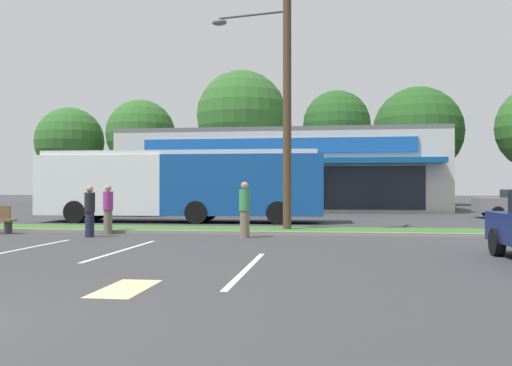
{
  "coord_description": "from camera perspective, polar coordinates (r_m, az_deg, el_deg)",
  "views": [
    {
      "loc": [
        4.49,
        -5.33,
        1.54
      ],
      "look_at": [
        1.37,
        18.1,
        1.78
      ],
      "focal_mm": 38.4,
      "sensor_mm": 36.0,
      "label": 1
    }
  ],
  "objects": [
    {
      "name": "grass_median",
      "position": [
        19.9,
        -5.51,
        -4.86
      ],
      "size": [
        56.0,
        2.2,
        0.12
      ],
      "primitive_type": "cube",
      "color": "#386B28",
      "rests_on": "ground_plane"
    },
    {
      "name": "parking_stripe_0",
      "position": [
        15.32,
        -22.98,
        -6.3
      ],
      "size": [
        0.12,
        4.8,
        0.01
      ],
      "primitive_type": "cube",
      "color": "silver",
      "rests_on": "ground_plane"
    },
    {
      "name": "pedestrian_mid",
      "position": [
        18.2,
        -16.93,
        -2.83
      ],
      "size": [
        0.33,
        0.33,
        1.64
      ],
      "rotation": [
        0.0,
        0.0,
        4.81
      ],
      "color": "#1E2338",
      "rests_on": "ground_plane"
    },
    {
      "name": "tree_far_left",
      "position": [
        57.93,
        -18.83,
        4.11
      ],
      "size": [
        6.77,
        6.77,
        9.66
      ],
      "color": "#473323",
      "rests_on": "ground_plane"
    },
    {
      "name": "lot_arrow",
      "position": [
        8.82,
        -13.46,
        -10.61
      ],
      "size": [
        0.7,
        1.6,
        0.01
      ],
      "primitive_type": "cube",
      "color": "beige",
      "rests_on": "ground_plane"
    },
    {
      "name": "city_bus",
      "position": [
        25.35,
        -7.83,
        -0.07
      ],
      "size": [
        13.09,
        2.92,
        3.25
      ],
      "rotation": [
        0.0,
        0.0,
        3.17
      ],
      "color": "#144793",
      "rests_on": "ground_plane"
    },
    {
      "name": "parking_stripe_1",
      "position": [
        14.16,
        -13.69,
        -6.81
      ],
      "size": [
        0.12,
        4.8,
        0.01
      ],
      "primitive_type": "cube",
      "color": "silver",
      "rests_on": "ground_plane"
    },
    {
      "name": "tree_mid_right",
      "position": [
        53.25,
        16.52,
        5.17
      ],
      "size": [
        8.29,
        8.29,
        11.02
      ],
      "color": "#473323",
      "rests_on": "ground_plane"
    },
    {
      "name": "utility_pole",
      "position": [
        19.86,
        2.88,
        11.81
      ],
      "size": [
        3.13,
        2.38,
        10.9
      ],
      "color": "#4C3826",
      "rests_on": "ground_plane"
    },
    {
      "name": "tree_left",
      "position": [
        54.59,
        -11.93,
        4.98
      ],
      "size": [
        6.7,
        6.7,
        10.2
      ],
      "color": "#473323",
      "rests_on": "ground_plane"
    },
    {
      "name": "parking_stripe_2",
      "position": [
        10.66,
        -0.92,
        -8.88
      ],
      "size": [
        0.12,
        4.8,
        0.01
      ],
      "primitive_type": "cube",
      "color": "silver",
      "rests_on": "ground_plane"
    },
    {
      "name": "tree_mid",
      "position": [
        48.34,
        8.4,
        6.06
      ],
      "size": [
        5.85,
        5.85,
        10.08
      ],
      "color": "#473323",
      "rests_on": "ground_plane"
    },
    {
      "name": "storefront_building",
      "position": [
        41.96,
        3.02,
        1.13
      ],
      "size": [
        22.28,
        14.31,
        5.6
      ],
      "color": "beige",
      "rests_on": "ground_plane"
    },
    {
      "name": "tree_mid_left",
      "position": [
        48.92,
        -1.51,
        7.05
      ],
      "size": [
        7.94,
        7.94,
        12.03
      ],
      "color": "#473323",
      "rests_on": "ground_plane"
    },
    {
      "name": "pedestrian_near_bench",
      "position": [
        17.2,
        -1.18,
        -2.78
      ],
      "size": [
        0.35,
        0.35,
        1.76
      ],
      "rotation": [
        0.0,
        0.0,
        2.41
      ],
      "color": "#726651",
      "rests_on": "ground_plane"
    },
    {
      "name": "car_3",
      "position": [
        32.19,
        -14.1,
        -1.93
      ],
      "size": [
        4.71,
        1.89,
        1.48
      ],
      "color": "#0C3F1E",
      "rests_on": "ground_plane"
    },
    {
      "name": "curb_lip",
      "position": [
        18.71,
        -6.36,
        -5.13
      ],
      "size": [
        56.0,
        0.24,
        0.12
      ],
      "primitive_type": "cube",
      "color": "gray",
      "rests_on": "ground_plane"
    },
    {
      "name": "pedestrian_by_pole",
      "position": [
        19.28,
        -15.16,
        -2.66
      ],
      "size": [
        0.34,
        0.34,
        1.67
      ],
      "rotation": [
        0.0,
        0.0,
        6.26
      ],
      "color": "#726651",
      "rests_on": "ground_plane"
    }
  ]
}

